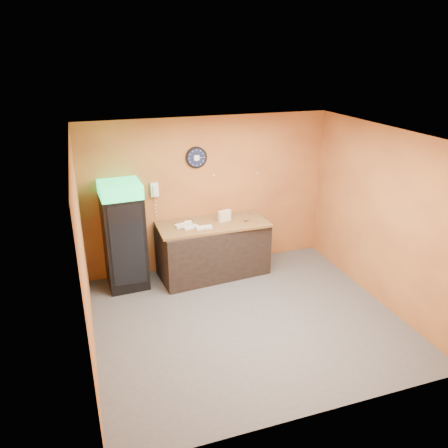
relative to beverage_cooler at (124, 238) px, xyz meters
name	(u,v)px	position (x,y,z in m)	size (l,w,h in m)	color
floor	(247,319)	(1.60, -1.61, -0.91)	(4.50, 4.50, 0.00)	#47474C
back_wall	(209,194)	(1.60, 0.39, 0.49)	(4.50, 0.02, 2.80)	#BF7735
left_wall	(83,258)	(-0.65, -1.61, 0.49)	(0.02, 4.00, 2.80)	#BF7735
right_wall	(382,217)	(3.85, -1.61, 0.49)	(0.02, 4.00, 2.80)	#BF7735
ceiling	(251,136)	(1.60, -1.61, 1.89)	(4.50, 4.00, 0.02)	white
beverage_cooler	(124,238)	(0.00, 0.00, 0.00)	(0.69, 0.70, 1.87)	black
prep_counter	(213,250)	(1.54, -0.04, -0.43)	(1.93, 0.86, 0.96)	black
wall_clock	(196,157)	(1.37, 0.36, 1.19)	(0.38, 0.06, 0.38)	black
wall_phone	(155,190)	(0.61, 0.34, 0.68)	(0.13, 0.11, 0.24)	white
butcher_paper	(213,224)	(1.54, -0.04, 0.07)	(1.94, 0.86, 0.04)	brown
sub_roll_stack	(224,216)	(1.77, -0.01, 0.19)	(0.25, 0.14, 0.20)	beige
wrapped_sandwich_left	(191,227)	(1.11, -0.15, 0.11)	(0.27, 0.11, 0.04)	silver
wrapped_sandwich_mid	(204,227)	(1.32, -0.23, 0.11)	(0.28, 0.11, 0.04)	silver
wrapped_sandwich_right	(183,225)	(1.02, -0.01, 0.11)	(0.31, 0.12, 0.04)	silver
kitchen_tool	(193,219)	(1.24, 0.16, 0.12)	(0.06, 0.06, 0.06)	silver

